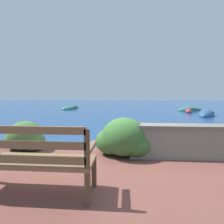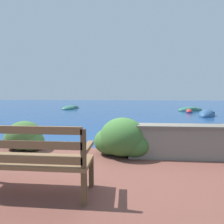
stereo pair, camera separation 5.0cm
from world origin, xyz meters
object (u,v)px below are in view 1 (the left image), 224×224
at_px(rowboat_mid, 190,110).
at_px(mooring_buoy, 189,112).
at_px(park_bench, 31,158).
at_px(rowboat_far, 70,108).
at_px(rowboat_nearest, 206,115).

relative_size(rowboat_mid, mooring_buoy, 5.16).
xyz_separation_m(park_bench, rowboat_far, (-4.55, 15.76, -0.65)).
bearing_deg(rowboat_nearest, mooring_buoy, 49.60).
bearing_deg(mooring_buoy, rowboat_far, 162.68).
distance_m(rowboat_nearest, rowboat_mid, 3.83).
bearing_deg(rowboat_nearest, park_bench, -178.92).
xyz_separation_m(rowboat_nearest, mooring_buoy, (-0.53, 1.94, 0.01)).
bearing_deg(park_bench, rowboat_nearest, 55.06).
relative_size(park_bench, rowboat_far, 0.47).
bearing_deg(rowboat_nearest, rowboat_far, 99.18).
relative_size(rowboat_nearest, rowboat_far, 0.74).
bearing_deg(mooring_buoy, park_bench, -116.94).
relative_size(park_bench, rowboat_nearest, 0.64).
distance_m(rowboat_mid, mooring_buoy, 2.03).
bearing_deg(mooring_buoy, rowboat_nearest, -74.64).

